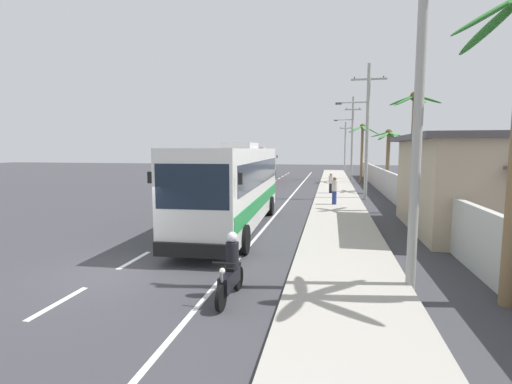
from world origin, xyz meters
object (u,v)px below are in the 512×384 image
Objects in this scene: motorcycle_beside_bus at (231,272)px; palm_second at (362,140)px; pedestrian_near_kerb at (331,183)px; palm_third at (414,126)px; utility_pole_distant at (345,146)px; utility_pole_mid at (366,128)px; coach_bus_foreground at (235,184)px; utility_pole_nearest at (419,93)px; coach_bus_far_lane at (260,164)px; palm_fourth at (388,147)px; utility_pole_far at (352,136)px; pedestrian_midwalk at (334,190)px.

palm_second is (5.54, 33.05, 3.95)m from motorcycle_beside_bus.
motorcycle_beside_bus is at bearing 71.05° from pedestrian_near_kerb.
palm_third reaches higher than motorcycle_beside_bus.
utility_pole_distant reaches higher than motorcycle_beside_bus.
utility_pole_mid is 1.41× the size of palm_third.
coach_bus_foreground is 26.19m from palm_second.
utility_pole_nearest reaches higher than palm_second.
coach_bus_far_lane is 23.58m from palm_third.
palm_fourth is at bearing 63.38° from utility_pole_mid.
pedestrian_near_kerb is at bearing -98.35° from utility_pole_far.
utility_pole_far is (6.66, 29.50, 3.08)m from coach_bus_foreground.
utility_pole_nearest is 54.16m from utility_pole_distant.
pedestrian_near_kerb is at bearing -131.86° from pedestrian_midwalk.
utility_pole_distant reaches higher than palm_fourth.
palm_second reaches higher than coach_bus_far_lane.
coach_bus_far_lane is at bearing 141.36° from palm_fourth.
pedestrian_midwalk is at bearing 80.60° from motorcycle_beside_bus.
coach_bus_foreground is 30.40m from utility_pole_far.
pedestrian_midwalk is (0.22, -6.28, 0.09)m from pedestrian_near_kerb.
utility_pole_nearest is 22.50m from palm_fourth.
utility_pole_nearest reaches higher than utility_pole_mid.
utility_pole_far is 1.85× the size of palm_fourth.
coach_bus_far_lane is 33.94m from utility_pole_nearest.
pedestrian_near_kerb is 5.37m from utility_pole_mid.
pedestrian_midwalk is at bearing -65.73° from coach_bus_far_lane.
utility_pole_nearest is 1.19× the size of utility_pole_distant.
coach_bus_far_lane is 1.76× the size of palm_third.
coach_bus_far_lane is 1.90× the size of palm_second.
pedestrian_midwalk reaches higher than motorcycle_beside_bus.
palm_third reaches higher than palm_fourth.
palm_second reaches higher than motorcycle_beside_bus.
coach_bus_far_lane is 1.25× the size of utility_pole_nearest.
utility_pole_nearest is 1.52× the size of palm_second.
motorcycle_beside_bus is 6.39m from utility_pole_nearest.
coach_bus_far_lane is 34.27m from motorcycle_beside_bus.
utility_pole_distant is at bearing 90.28° from utility_pole_far.
pedestrian_near_kerb is (7.94, -11.83, -1.02)m from coach_bus_far_lane.
pedestrian_midwalk is 17.98m from palm_second.
palm_third is at bearing 63.96° from motorcycle_beside_bus.
utility_pole_mid reaches higher than motorcycle_beside_bus.
utility_pole_nearest is at bearing -91.01° from utility_pole_mid.
pedestrian_near_kerb is at bearing 72.54° from coach_bus_foreground.
utility_pole_far is at bearing 82.92° from motorcycle_beside_bus.
utility_pole_mid is at bearing -93.34° from palm_second.
pedestrian_midwalk is 5.98m from palm_third.
utility_pole_mid reaches higher than utility_pole_distant.
utility_pole_nearest is at bearing -96.29° from palm_fourth.
pedestrian_midwalk is 0.26× the size of palm_third.
utility_pole_distant is (6.57, 47.55, 2.16)m from coach_bus_foreground.
motorcycle_beside_bus is 16.09m from palm_third.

